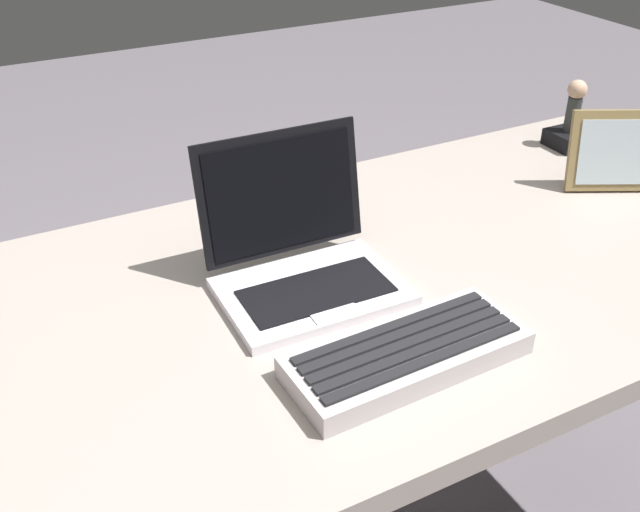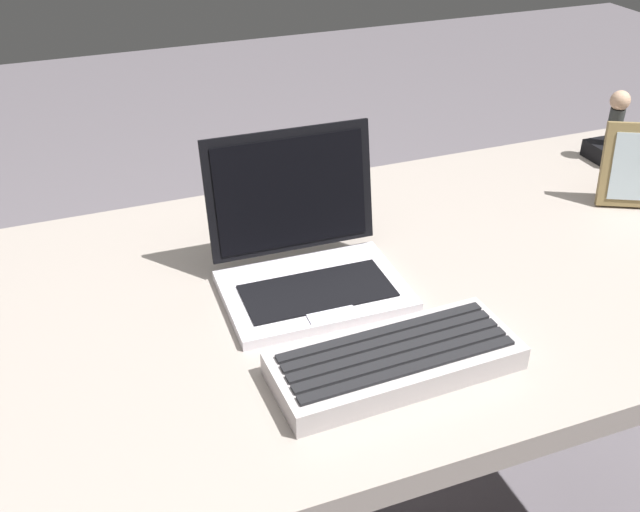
{
  "view_description": "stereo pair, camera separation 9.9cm",
  "coord_description": "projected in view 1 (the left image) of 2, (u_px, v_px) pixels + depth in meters",
  "views": [
    {
      "loc": [
        -0.43,
        -0.78,
        1.35
      ],
      "look_at": [
        -0.04,
        -0.04,
        0.84
      ],
      "focal_mm": 41.19,
      "sensor_mm": 36.0,
      "label": 1
    },
    {
      "loc": [
        -0.34,
        -0.82,
        1.35
      ],
      "look_at": [
        -0.04,
        -0.04,
        0.84
      ],
      "focal_mm": 41.19,
      "sensor_mm": 36.0,
      "label": 2
    }
  ],
  "objects": [
    {
      "name": "figurine",
      "position": [
        575.0,
        102.0,
        1.46
      ],
      "size": [
        0.04,
        0.04,
        0.11
      ],
      "color": "#2E3231",
      "rests_on": "figurine_stand"
    },
    {
      "name": "photo_frame",
      "position": [
        612.0,
        151.0,
        1.31
      ],
      "size": [
        0.16,
        0.11,
        0.15
      ],
      "color": "olive",
      "rests_on": "desk"
    },
    {
      "name": "external_keyboard",
      "position": [
        408.0,
        354.0,
        0.92
      ],
      "size": [
        0.31,
        0.13,
        0.04
      ],
      "color": "#BDB5B6",
      "rests_on": "desk"
    },
    {
      "name": "laptop_front",
      "position": [
        302.0,
        259.0,
        1.05
      ],
      "size": [
        0.26,
        0.22,
        0.21
      ],
      "color": "silver",
      "rests_on": "desk"
    },
    {
      "name": "desk",
      "position": [
        330.0,
        334.0,
        1.12
      ],
      "size": [
        1.61,
        0.72,
        0.75
      ],
      "color": "#A0958B",
      "rests_on": "ground"
    },
    {
      "name": "figurine_stand",
      "position": [
        568.0,
        139.0,
        1.5
      ],
      "size": [
        0.08,
        0.08,
        0.03
      ],
      "primitive_type": "cube",
      "color": "black",
      "rests_on": "desk"
    }
  ]
}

